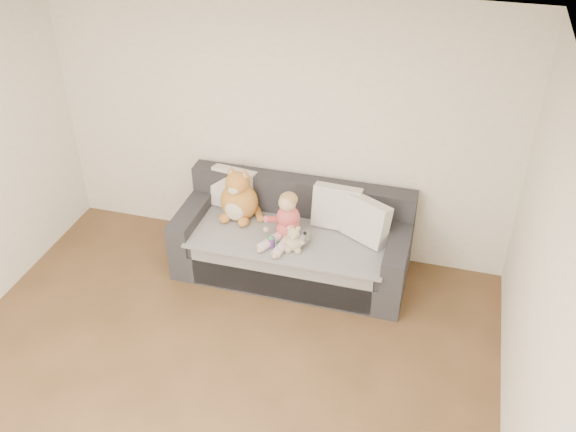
# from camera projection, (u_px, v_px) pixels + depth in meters

# --- Properties ---
(room_shell) EXTENTS (5.00, 5.00, 5.00)m
(room_shell) POSITION_uv_depth(u_px,v_px,m) (194.00, 258.00, 4.37)
(room_shell) COLOR brown
(room_shell) RESTS_ON ground
(sofa) EXTENTS (2.20, 0.94, 0.85)m
(sofa) POSITION_uv_depth(u_px,v_px,m) (293.00, 243.00, 6.18)
(sofa) COLOR #26262B
(sofa) RESTS_ON ground
(cushion_left) EXTENTS (0.46, 0.25, 0.42)m
(cushion_left) POSITION_uv_depth(u_px,v_px,m) (234.00, 188.00, 6.32)
(cushion_left) COLOR silver
(cushion_left) RESTS_ON sofa
(cushion_right_back) EXTENTS (0.46, 0.23, 0.43)m
(cushion_right_back) POSITION_uv_depth(u_px,v_px,m) (337.00, 207.00, 6.03)
(cushion_right_back) COLOR silver
(cushion_right_back) RESTS_ON sofa
(cushion_right_front) EXTENTS (0.48, 0.39, 0.42)m
(cushion_right_front) POSITION_uv_depth(u_px,v_px,m) (366.00, 221.00, 5.85)
(cushion_right_front) COLOR silver
(cushion_right_front) RESTS_ON sofa
(toddler) EXTENTS (0.33, 0.49, 0.48)m
(toddler) POSITION_uv_depth(u_px,v_px,m) (286.00, 221.00, 5.85)
(toddler) COLOR #CA5047
(toddler) RESTS_ON sofa
(plush_cat) EXTENTS (0.45, 0.38, 0.56)m
(plush_cat) POSITION_uv_depth(u_px,v_px,m) (239.00, 199.00, 6.15)
(plush_cat) COLOR #B16F27
(plush_cat) RESTS_ON sofa
(teddy_bear) EXTENTS (0.21, 0.16, 0.26)m
(teddy_bear) POSITION_uv_depth(u_px,v_px,m) (294.00, 241.00, 5.76)
(teddy_bear) COLOR tan
(teddy_bear) RESTS_ON sofa
(plush_cow) EXTENTS (0.15, 0.23, 0.18)m
(plush_cow) POSITION_uv_depth(u_px,v_px,m) (302.00, 237.00, 5.85)
(plush_cow) COLOR white
(plush_cow) RESTS_ON sofa
(sippy_cup) EXTENTS (0.11, 0.09, 0.12)m
(sippy_cup) POSITION_uv_depth(u_px,v_px,m) (271.00, 241.00, 5.82)
(sippy_cup) COLOR #713899
(sippy_cup) RESTS_ON sofa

